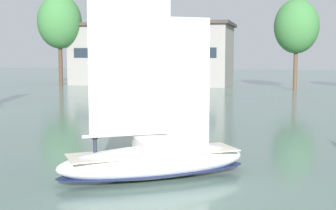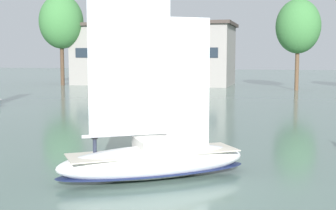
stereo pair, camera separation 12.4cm
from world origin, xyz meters
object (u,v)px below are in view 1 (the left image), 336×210
object	(u,v)px
sailboat_moored_mid_channel	(161,89)
tree_shore_center	(60,22)
sailboat_moored_near_marina	(149,109)
sailboat_main	(155,157)
tree_shore_left	(297,27)

from	to	relation	value
sailboat_moored_mid_channel	tree_shore_center	bearing A→B (deg)	149.52
tree_shore_center	sailboat_moored_mid_channel	distance (m)	34.62
tree_shore_center	sailboat_moored_near_marina	bearing A→B (deg)	-52.68
tree_shore_center	sailboat_moored_near_marina	size ratio (longest dim) A/B	2.50
sailboat_main	sailboat_moored_mid_channel	xyz separation A→B (m)	(-14.65, 55.20, -0.41)
tree_shore_left	sailboat_main	size ratio (longest dim) A/B	1.18
sailboat_moored_near_marina	sailboat_main	bearing A→B (deg)	-72.85
tree_shore_left	sailboat_main	world-z (taller)	tree_shore_left
tree_shore_center	sailboat_main	size ratio (longest dim) A/B	1.37
tree_shore_left	tree_shore_center	size ratio (longest dim) A/B	0.86
tree_shore_center	sailboat_moored_near_marina	xyz separation A→B (m)	(33.89, -44.45, -13.44)
tree_shore_left	sailboat_moored_near_marina	bearing A→B (deg)	-111.83
tree_shore_center	sailboat_moored_mid_channel	bearing A→B (deg)	-30.48
sailboat_moored_near_marina	tree_shore_center	bearing A→B (deg)	127.32
sailboat_moored_near_marina	sailboat_moored_mid_channel	xyz separation A→B (m)	(-6.32, 28.23, 0.19)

